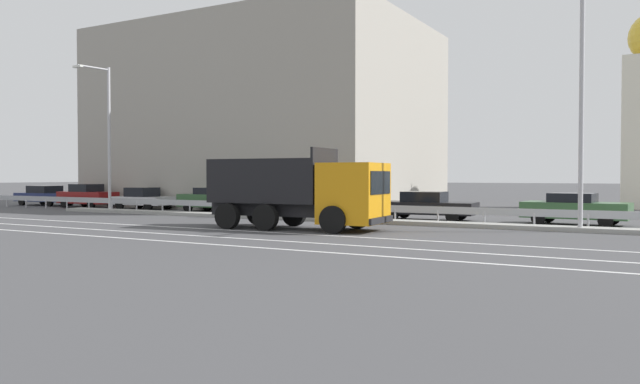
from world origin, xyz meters
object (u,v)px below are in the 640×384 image
object	(u,v)px
street_lamp_0	(107,132)
street_lamp_1	(581,91)
parked_car_2	(143,198)
parked_car_0	(46,195)
parked_car_4	(309,202)
median_road_sign	(246,194)
parked_car_5	(426,206)
parked_car_6	(575,208)
parked_car_1	(87,196)
dump_truck	(319,197)
parked_car_3	(216,199)

from	to	relation	value
street_lamp_0	street_lamp_1	world-z (taller)	street_lamp_1
street_lamp_0	parked_car_2	bearing A→B (deg)	97.39
parked_car_0	parked_car_2	xyz separation A→B (m)	(10.02, -0.39, -0.02)
parked_car_2	parked_car_4	xyz separation A→B (m)	(12.15, 0.18, 0.02)
median_road_sign	parked_car_4	world-z (taller)	median_road_sign
street_lamp_0	parked_car_0	xyz separation A→B (m)	(-10.44, 3.65, -4.01)
parked_car_2	parked_car_5	size ratio (longest dim) A/B	0.83
parked_car_6	parked_car_1	bearing A→B (deg)	-84.91
parked_car_0	parked_car_6	distance (m)	35.60
street_lamp_0	parked_car_4	size ratio (longest dim) A/B	1.81
dump_truck	parked_car_0	bearing A→B (deg)	-110.21
dump_truck	parked_car_1	xyz separation A→B (m)	(-21.91, 7.09, -0.52)
parked_car_2	parked_car_5	bearing A→B (deg)	88.50
parked_car_0	parked_car_5	xyz separation A→B (m)	(28.94, -0.51, -0.02)
parked_car_4	parked_car_6	size ratio (longest dim) A/B	1.05
street_lamp_0	median_road_sign	bearing A→B (deg)	0.73
dump_truck	parked_car_0	xyz separation A→B (m)	(-27.11, 7.78, -0.59)
street_lamp_1	parked_car_6	size ratio (longest dim) A/B	2.16
median_road_sign	parked_car_3	distance (m)	5.68
parked_car_0	parked_car_1	distance (m)	5.25
parked_car_4	median_road_sign	bearing A→B (deg)	154.42
parked_car_2	parked_car_6	bearing A→B (deg)	89.43
dump_truck	parked_car_1	bearing A→B (deg)	-112.13
parked_car_4	parked_car_6	distance (m)	13.43
parked_car_1	parked_car_2	world-z (taller)	parked_car_1
dump_truck	parked_car_1	size ratio (longest dim) A/B	1.69
street_lamp_1	parked_car_1	xyz separation A→B (m)	(-31.04, 3.18, -4.56)
street_lamp_0	parked_car_3	distance (m)	7.48
median_road_sign	parked_car_2	distance (m)	10.85
parked_car_3	parked_car_0	bearing A→B (deg)	-89.98
dump_truck	parked_car_6	world-z (taller)	dump_truck
parked_car_4	parked_car_5	xyz separation A→B (m)	(6.77, -0.30, -0.01)
parked_car_2	parked_car_1	bearing A→B (deg)	-87.56
parked_car_2	dump_truck	bearing A→B (deg)	65.48
parked_car_3	parked_car_2	bearing A→B (deg)	-87.67
median_road_sign	street_lamp_0	distance (m)	10.56
street_lamp_0	parked_car_3	world-z (taller)	street_lamp_0
median_road_sign	parked_car_4	distance (m)	3.79
parked_car_1	parked_car_6	size ratio (longest dim) A/B	0.98
street_lamp_1	parked_car_2	xyz separation A→B (m)	(-26.22, 3.48, -4.65)
parked_car_5	parked_car_0	bearing A→B (deg)	-94.54
parked_car_5	parked_car_6	world-z (taller)	parked_car_6
median_road_sign	parked_car_0	distance (m)	20.71
parked_car_5	parked_car_2	bearing A→B (deg)	-93.90
dump_truck	parked_car_3	size ratio (longest dim) A/B	1.60
dump_truck	street_lamp_0	world-z (taller)	street_lamp_0
parked_car_1	median_road_sign	bearing A→B (deg)	81.45
parked_car_3	parked_car_5	xyz separation A→B (m)	(13.16, -0.26, -0.05)
parked_car_2	parked_car_3	world-z (taller)	parked_car_3
parked_car_1	parked_car_3	bearing A→B (deg)	94.41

